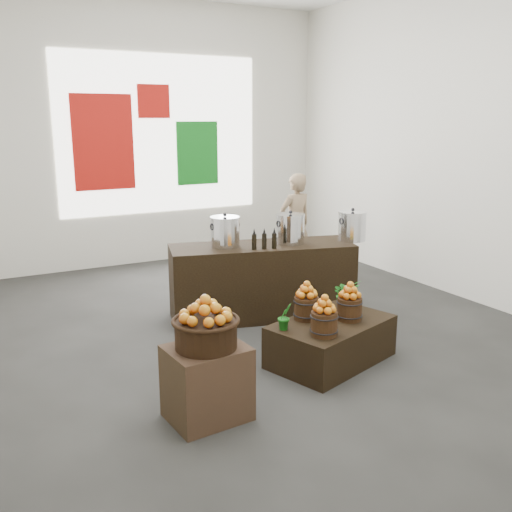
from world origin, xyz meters
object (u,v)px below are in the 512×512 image
wicker_basket (206,334)px  stock_pot_center (290,230)px  shopper (295,224)px  stock_pot_left (225,233)px  display_table (331,341)px  counter (262,281)px  crate (207,383)px  stock_pot_right (352,227)px

wicker_basket → stock_pot_center: stock_pot_center is taller
shopper → stock_pot_left: bearing=30.8°
stock_pot_left → shopper: size_ratio=0.22×
display_table → counter: 1.45m
wicker_basket → stock_pot_center: bearing=44.0°
display_table → shopper: bearing=46.6°
crate → stock_pot_right: 3.07m
display_table → stock_pot_left: size_ratio=3.61×
counter → stock_pot_center: bearing=0.0°
crate → stock_pot_right: stock_pot_right is taller
stock_pot_right → shopper: size_ratio=0.22×
stock_pot_left → stock_pot_right: (1.46, -0.39, 0.00)m
crate → counter: counter is taller
wicker_basket → counter: (1.50, 1.84, -0.26)m
crate → display_table: (1.45, 0.41, -0.09)m
stock_pot_left → stock_pot_right: same height
stock_pot_right → stock_pot_left: bearing=165.1°
wicker_basket → stock_pot_left: bearing=60.9°
wicker_basket → counter: counter is taller
stock_pot_left → shopper: (1.76, 1.33, -0.27)m
crate → stock_pot_left: 2.34m
stock_pot_center → crate: bearing=-136.0°
display_table → wicker_basket: bearing=178.3°
counter → stock_pot_right: (1.05, -0.28, 0.59)m
wicker_basket → stock_pot_center: (1.82, 1.75, 0.32)m
crate → counter: 2.37m
wicker_basket → counter: size_ratio=0.22×
crate → stock_pot_right: (2.55, 1.56, 0.72)m
display_table → stock_pot_right: size_ratio=3.61×
counter → stock_pot_center: stock_pot_center is taller
display_table → stock_pot_left: bearing=86.1°
stock_pot_center → shopper: size_ratio=0.22×
crate → wicker_basket: 0.40m
display_table → stock_pot_center: bearing=57.4°
crate → shopper: size_ratio=0.39×
counter → shopper: 2.00m
counter → wicker_basket: bearing=-114.2°
stock_pot_right → stock_pot_center: bearing=165.1°
display_table → shopper: size_ratio=0.78×
counter → stock_pot_right: 1.24m
counter → stock_pot_left: (-0.41, 0.11, 0.59)m
stock_pot_center → stock_pot_right: bearing=-14.9°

